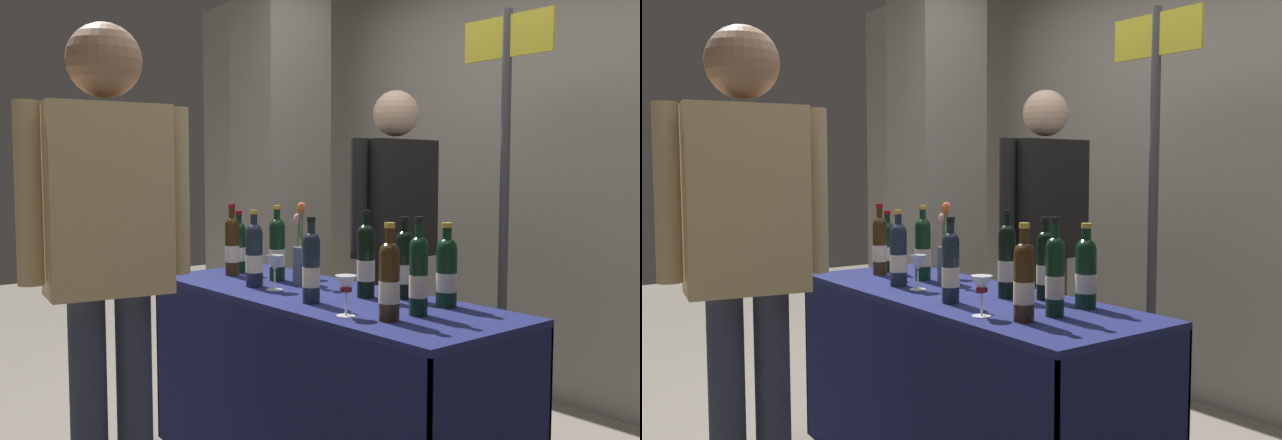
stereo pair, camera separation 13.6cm
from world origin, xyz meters
The scene contains 20 objects.
back_partition centered at (0.00, 1.70, 1.42)m, with size 7.70×0.12×2.84m, color #9E998E.
concrete_pillar centered at (-1.65, 0.99, 1.71)m, with size 0.49×0.49×3.42m, color gray.
tasting_table centered at (0.00, 0.00, 0.54)m, with size 1.74×0.62×0.80m.
featured_wine_bottle centered at (-0.71, 0.06, 0.92)m, with size 0.07×0.07×0.30m.
display_bottle_0 centered at (0.18, 0.08, 0.95)m, with size 0.07×0.07×0.35m.
display_bottle_1 centered at (0.14, -0.15, 0.94)m, with size 0.07×0.07×0.33m.
display_bottle_2 centered at (-0.37, 0.05, 0.94)m, with size 0.07×0.07×0.34m.
display_bottle_3 centered at (-0.63, -0.03, 0.94)m, with size 0.07×0.07×0.34m.
display_bottle_4 centered at (0.50, 0.19, 0.93)m, with size 0.08×0.08×0.31m.
display_bottle_5 centered at (0.53, -0.14, 0.94)m, with size 0.07×0.07×0.33m.
display_bottle_6 centered at (0.30, 0.18, 0.94)m, with size 0.07×0.07×0.32m.
display_bottle_7 centered at (-0.30, -0.12, 0.94)m, with size 0.08×0.08×0.33m.
display_bottle_8 centered at (0.54, 0.00, 0.94)m, with size 0.07×0.07×0.34m.
wine_glass_near_vendor centered at (-0.18, -0.10, 0.90)m, with size 0.08×0.08×0.15m.
wine_glass_mid centered at (0.39, -0.20, 0.90)m, with size 0.08×0.08×0.14m.
wine_glass_near_taster centered at (-0.34, 0.20, 0.90)m, with size 0.07×0.07×0.14m.
flower_vase centered at (-0.24, 0.09, 0.91)m, with size 0.08×0.08×0.36m.
vendor_presenter centered at (-0.34, 0.77, 1.03)m, with size 0.24×0.61×1.70m.
taster_foreground_right centered at (-0.06, -0.86, 1.07)m, with size 0.27×0.56×1.78m.
booth_signpost centered at (0.20, 0.95, 1.26)m, with size 0.48×0.04×2.04m.
Camera 2 is at (2.20, -1.61, 1.30)m, focal length 38.01 mm.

